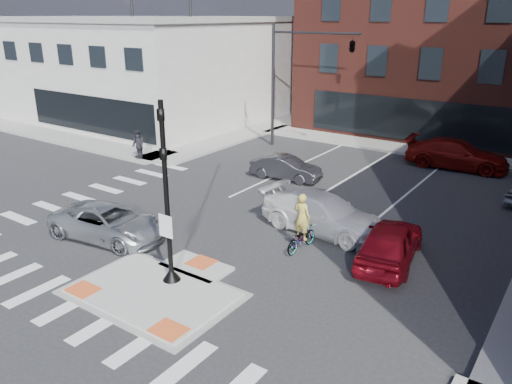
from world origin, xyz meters
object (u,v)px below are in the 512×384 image
Objects in this scene: pedestrian_a at (138,144)px; red_sedan at (390,242)px; bg_car_red at (457,154)px; pedestrian_b at (138,146)px; bg_car_dark at (286,168)px; white_pickup at (323,214)px; cyclist at (301,231)px; silver_suv at (109,222)px.

red_sedan is at bearing -5.98° from pedestrian_a.
red_sedan is 2.60× the size of pedestrian_a.
bg_car_red is 18.84m from pedestrian_b.
pedestrian_a reaches higher than bg_car_dark.
bg_car_dark is 9.49m from pedestrian_b.
bg_car_red is 3.26× the size of pedestrian_a.
pedestrian_b is (-9.25, -2.07, 0.27)m from bg_car_dark.
white_pickup is 2.01m from cyclist.
silver_suv is 2.17× the size of cyclist.
pedestrian_b is (-14.15, 2.95, 0.12)m from white_pickup.
bg_car_dark is 2.54× the size of pedestrian_b.
bg_car_dark is 1.70× the size of cyclist.
pedestrian_a is at bearing -15.88° from cyclist.
cyclist is (-1.98, -14.48, -0.06)m from bg_car_red.
bg_car_dark is (-4.89, 5.03, -0.15)m from white_pickup.
pedestrian_a is (-9.25, -2.07, 0.39)m from bg_car_dark.
pedestrian_a is at bearing 0.00° from pedestrian_b.
silver_suv is 2.82× the size of pedestrian_a.
pedestrian_a is (-14.28, 4.96, 0.26)m from cyclist.
cyclist is at bearing 167.58° from bg_car_red.
bg_car_dark is 10.22m from bg_car_red.
bg_car_red is (8.76, 17.96, 0.14)m from silver_suv.
silver_suv reaches higher than bg_car_dark.
bg_car_red is 18.84m from pedestrian_a.
bg_car_red is at bearing 38.46° from pedestrian_b.
cyclist is 1.50× the size of pedestrian_b.
red_sedan is 0.84× the size of white_pickup.
white_pickup is at bearing 165.77° from bg_car_red.
red_sedan reaches higher than bg_car_dark.
red_sedan is 3.24m from cyclist.
silver_suv is at bearing -40.27° from pedestrian_b.
red_sedan is 3.00× the size of pedestrian_b.
pedestrian_a is (-16.26, -9.52, 0.20)m from bg_car_red.
bg_car_red is at bearing -34.37° from silver_suv.
red_sedan is 1.18× the size of bg_car_dark.
pedestrian_b is at bearing 115.72° from bg_car_red.
silver_suv is 3.25× the size of pedestrian_b.
bg_car_red is at bearing -94.53° from cyclist.
pedestrian_b is (-14.28, 4.96, 0.14)m from cyclist.
pedestrian_b is at bearing -15.88° from cyclist.
red_sedan is at bearing -103.60° from white_pickup.
red_sedan is at bearing -4.86° from pedestrian_b.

